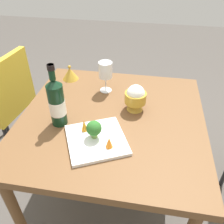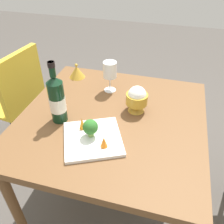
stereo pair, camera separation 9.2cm
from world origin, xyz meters
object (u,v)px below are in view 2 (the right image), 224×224
object	(u,v)px
carrot_garnish_right	(82,123)
rice_bowl	(137,99)
wine_glass	(110,71)
serving_plate	(93,139)
broccoli_floret	(90,127)
carrot_garnish_left	(104,142)
rice_bowl_lid	(77,72)
wine_bottle	(57,99)
chair_near_window	(17,93)

from	to	relation	value
carrot_garnish_right	rice_bowl	bearing A→B (deg)	-133.22
wine_glass	carrot_garnish_right	bearing A→B (deg)	86.07
serving_plate	carrot_garnish_right	distance (m)	0.09
broccoli_floret	carrot_garnish_left	bearing A→B (deg)	147.44
broccoli_floret	wine_glass	bearing A→B (deg)	-86.02
rice_bowl_lid	serving_plate	size ratio (longest dim) A/B	0.30
rice_bowl_lid	carrot_garnish_left	world-z (taller)	rice_bowl_lid
wine_bottle	rice_bowl_lid	bearing A→B (deg)	-79.19
chair_near_window	serving_plate	bearing A→B (deg)	-115.75
chair_near_window	carrot_garnish_left	world-z (taller)	chair_near_window
wine_glass	wine_bottle	bearing A→B (deg)	63.30
serving_plate	carrot_garnish_left	size ratio (longest dim) A/B	6.46
wine_bottle	carrot_garnish_right	size ratio (longest dim) A/B	5.28
wine_bottle	rice_bowl	size ratio (longest dim) A/B	2.19
serving_plate	broccoli_floret	world-z (taller)	broccoli_floret
wine_bottle	carrot_garnish_right	world-z (taller)	wine_bottle
rice_bowl_lid	carrot_garnish_right	size ratio (longest dim) A/B	1.70
wine_bottle	serving_plate	bearing A→B (deg)	154.88
serving_plate	carrot_garnish_right	bearing A→B (deg)	-34.70
wine_bottle	broccoli_floret	distance (m)	0.22
chair_near_window	carrot_garnish_left	size ratio (longest dim) A/B	16.51
wine_bottle	serving_plate	world-z (taller)	wine_bottle
wine_glass	rice_bowl	xyz separation A→B (m)	(-0.18, 0.15, -0.05)
carrot_garnish_left	wine_glass	bearing A→B (deg)	-77.28
wine_bottle	carrot_garnish_left	size ratio (longest dim) A/B	6.03
rice_bowl	broccoli_floret	world-z (taller)	rice_bowl
rice_bowl_lid	carrot_garnish_left	size ratio (longest dim) A/B	1.94
rice_bowl	serving_plate	distance (m)	0.31
chair_near_window	rice_bowl_lid	distance (m)	0.55
wine_bottle	broccoli_floret	size ratio (longest dim) A/B	3.62
wine_glass	serving_plate	world-z (taller)	wine_glass
wine_bottle	rice_bowl_lid	world-z (taller)	wine_bottle
serving_plate	wine_glass	bearing A→B (deg)	-84.70
chair_near_window	rice_bowl	size ratio (longest dim) A/B	6.00
broccoli_floret	carrot_garnish_right	xyz separation A→B (m)	(0.05, -0.04, -0.02)
carrot_garnish_left	carrot_garnish_right	size ratio (longest dim) A/B	0.88
wine_glass	serving_plate	bearing A→B (deg)	95.30
chair_near_window	carrot_garnish_right	size ratio (longest dim) A/B	14.48
wine_glass	carrot_garnish_right	distance (m)	0.39
chair_near_window	carrot_garnish_left	bearing A→B (deg)	-115.63
carrot_garnish_left	carrot_garnish_right	xyz separation A→B (m)	(0.13, -0.08, 0.00)
wine_glass	rice_bowl	size ratio (longest dim) A/B	1.26
serving_plate	carrot_garnish_right	xyz separation A→B (m)	(0.07, -0.04, 0.04)
rice_bowl_lid	rice_bowl	bearing A→B (deg)	149.68
rice_bowl	serving_plate	world-z (taller)	rice_bowl
rice_bowl	serving_plate	xyz separation A→B (m)	(0.14, 0.27, -0.07)
broccoli_floret	rice_bowl_lid	bearing A→B (deg)	-61.82
rice_bowl_lid	broccoli_floret	bearing A→B (deg)	118.18
broccoli_floret	rice_bowl	bearing A→B (deg)	-120.80
rice_bowl	carrot_garnish_right	size ratio (longest dim) A/B	2.41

